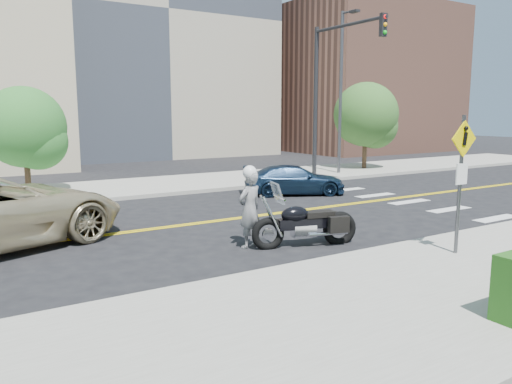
{
  "coord_description": "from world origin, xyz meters",
  "views": [
    {
      "loc": [
        -5.13,
        -13.01,
        3.19
      ],
      "look_at": [
        1.48,
        -2.35,
        1.2
      ],
      "focal_mm": 35.0,
      "sensor_mm": 36.0,
      "label": 1
    }
  ],
  "objects_px": {
    "pedestrian_sign": "(461,171)",
    "motorcycle": "(306,214)",
    "motorcyclist": "(250,207)",
    "parked_car_blue": "(295,180)"
  },
  "relations": [
    {
      "from": "pedestrian_sign",
      "to": "motorcycle",
      "type": "height_order",
      "value": "pedestrian_sign"
    },
    {
      "from": "pedestrian_sign",
      "to": "motorcyclist",
      "type": "bearing_deg",
      "value": 135.57
    },
    {
      "from": "motorcyclist",
      "to": "parked_car_blue",
      "type": "height_order",
      "value": "motorcyclist"
    },
    {
      "from": "motorcyclist",
      "to": "parked_car_blue",
      "type": "xyz_separation_m",
      "value": [
        5.6,
        5.85,
        -0.41
      ]
    },
    {
      "from": "parked_car_blue",
      "to": "motorcycle",
      "type": "bearing_deg",
      "value": 170.8
    },
    {
      "from": "pedestrian_sign",
      "to": "motorcyclist",
      "type": "height_order",
      "value": "pedestrian_sign"
    },
    {
      "from": "motorcyclist",
      "to": "pedestrian_sign",
      "type": "bearing_deg",
      "value": 120.63
    },
    {
      "from": "pedestrian_sign",
      "to": "motorcycle",
      "type": "distance_m",
      "value": 3.59
    },
    {
      "from": "pedestrian_sign",
      "to": "motorcyclist",
      "type": "xyz_separation_m",
      "value": [
        -3.32,
        3.26,
        -0.98
      ]
    },
    {
      "from": "motorcyclist",
      "to": "motorcycle",
      "type": "relative_size",
      "value": 0.76
    }
  ]
}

